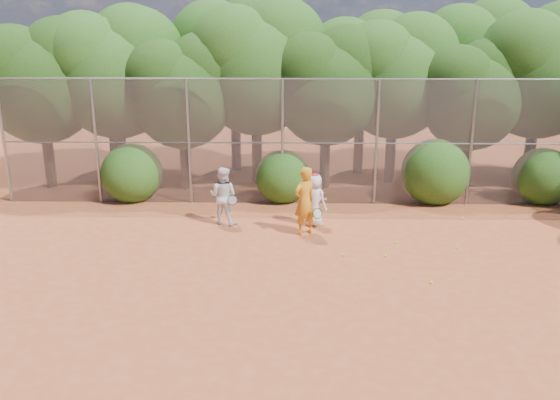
{
  "coord_description": "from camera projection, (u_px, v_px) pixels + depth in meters",
  "views": [
    {
      "loc": [
        -0.7,
        -11.23,
        5.01
      ],
      "look_at": [
        -1.0,
        2.5,
        1.1
      ],
      "focal_mm": 35.0,
      "sensor_mm": 36.0,
      "label": 1
    }
  ],
  "objects": [
    {
      "name": "fence_back",
      "position": [
        310.0,
        141.0,
        17.36
      ],
      "size": [
        20.05,
        0.09,
        4.03
      ],
      "color": "gray",
      "rests_on": "ground"
    },
    {
      "name": "player_teen",
      "position": [
        314.0,
        200.0,
        15.52
      ],
      "size": [
        0.88,
        0.82,
        1.54
      ],
      "rotation": [
        0.0,
        0.0,
        2.53
      ],
      "color": "white",
      "rests_on": "ground"
    },
    {
      "name": "tree_3",
      "position": [
        258.0,
        63.0,
        19.49
      ],
      "size": [
        4.89,
        4.26,
        6.7
      ],
      "color": "black",
      "rests_on": "ground"
    },
    {
      "name": "tree_7",
      "position": [
        542.0,
        67.0,
        19.12
      ],
      "size": [
        4.77,
        4.14,
        6.53
      ],
      "color": "black",
      "rests_on": "ground"
    },
    {
      "name": "bush_0",
      "position": [
        132.0,
        171.0,
        18.06
      ],
      "size": [
        2.0,
        2.0,
        2.0
      ],
      "primitive_type": "sphere",
      "color": "#214B12",
      "rests_on": "ground"
    },
    {
      "name": "ball_3",
      "position": [
        457.0,
        248.0,
        13.89
      ],
      "size": [
        0.07,
        0.07,
        0.07
      ],
      "primitive_type": "sphere",
      "color": "#C0E529",
      "rests_on": "ground"
    },
    {
      "name": "bush_3",
      "position": [
        543.0,
        174.0,
        17.79
      ],
      "size": [
        1.9,
        1.9,
        1.9
      ],
      "primitive_type": "sphere",
      "color": "#214B12",
      "rests_on": "ground"
    },
    {
      "name": "ground",
      "position": [
        322.0,
        278.0,
        12.15
      ],
      "size": [
        80.0,
        80.0,
        0.0
      ],
      "primitive_type": "plane",
      "color": "#A44825",
      "rests_on": "ground"
    },
    {
      "name": "ball_4",
      "position": [
        343.0,
        255.0,
        13.4
      ],
      "size": [
        0.07,
        0.07,
        0.07
      ],
      "primitive_type": "sphere",
      "color": "#C0E529",
      "rests_on": "ground"
    },
    {
      "name": "tree_10",
      "position": [
        236.0,
        55.0,
        21.57
      ],
      "size": [
        5.15,
        4.48,
        7.06
      ],
      "color": "black",
      "rests_on": "ground"
    },
    {
      "name": "tree_6",
      "position": [
        473.0,
        91.0,
        18.81
      ],
      "size": [
        3.86,
        3.36,
        5.29
      ],
      "color": "black",
      "rests_on": "ground"
    },
    {
      "name": "ball_2",
      "position": [
        431.0,
        282.0,
        11.86
      ],
      "size": [
        0.07,
        0.07,
        0.07
      ],
      "primitive_type": "sphere",
      "color": "#C0E529",
      "rests_on": "ground"
    },
    {
      "name": "ball_1",
      "position": [
        396.0,
        242.0,
        14.27
      ],
      "size": [
        0.07,
        0.07,
        0.07
      ],
      "primitive_type": "sphere",
      "color": "#C0E529",
      "rests_on": "ground"
    },
    {
      "name": "tree_2",
      "position": [
        183.0,
        88.0,
        18.8
      ],
      "size": [
        3.99,
        3.47,
        5.47
      ],
      "color": "black",
      "rests_on": "ground"
    },
    {
      "name": "player_white",
      "position": [
        223.0,
        196.0,
        15.65
      ],
      "size": [
        0.96,
        0.84,
        1.68
      ],
      "rotation": [
        0.0,
        0.0,
        2.85
      ],
      "color": "white",
      "rests_on": "ground"
    },
    {
      "name": "ball_5",
      "position": [
        463.0,
        218.0,
        16.23
      ],
      "size": [
        0.07,
        0.07,
        0.07
      ],
      "primitive_type": "sphere",
      "color": "#C0E529",
      "rests_on": "ground"
    },
    {
      "name": "bush_2",
      "position": [
        435.0,
        169.0,
        17.82
      ],
      "size": [
        2.2,
        2.2,
        2.2
      ],
      "primitive_type": "sphere",
      "color": "#214B12",
      "rests_on": "ground"
    },
    {
      "name": "tree_9",
      "position": [
        109.0,
        63.0,
        21.55
      ],
      "size": [
        4.83,
        4.2,
        6.62
      ],
      "color": "black",
      "rests_on": "ground"
    },
    {
      "name": "tree_1",
      "position": [
        117.0,
        70.0,
        19.37
      ],
      "size": [
        4.64,
        4.03,
        6.35
      ],
      "color": "black",
      "rests_on": "ground"
    },
    {
      "name": "tree_5",
      "position": [
        396.0,
        73.0,
        19.67
      ],
      "size": [
        4.51,
        3.92,
        6.17
      ],
      "color": "black",
      "rests_on": "ground"
    },
    {
      "name": "bush_1",
      "position": [
        283.0,
        174.0,
        17.98
      ],
      "size": [
        1.8,
        1.8,
        1.8
      ],
      "primitive_type": "sphere",
      "color": "#214B12",
      "rests_on": "ground"
    },
    {
      "name": "tree_0",
      "position": [
        42.0,
        77.0,
        19.0
      ],
      "size": [
        4.38,
        3.81,
        6.0
      ],
      "color": "black",
      "rests_on": "ground"
    },
    {
      "name": "tree_12",
      "position": [
        476.0,
        58.0,
        21.59
      ],
      "size": [
        5.02,
        4.37,
        6.88
      ],
      "color": "black",
      "rests_on": "ground"
    },
    {
      "name": "player_yellow",
      "position": [
        304.0,
        201.0,
        14.76
      ],
      "size": [
        0.92,
        0.77,
        1.88
      ],
      "rotation": [
        0.0,
        0.0,
        3.79
      ],
      "color": "orange",
      "rests_on": "ground"
    },
    {
      "name": "tree_4",
      "position": [
        328.0,
        82.0,
        19.03
      ],
      "size": [
        4.19,
        3.64,
        5.73
      ],
      "color": "black",
      "rests_on": "ground"
    },
    {
      "name": "tree_11",
      "position": [
        363.0,
        68.0,
        21.2
      ],
      "size": [
        4.64,
        4.03,
        6.35
      ],
      "color": "black",
      "rests_on": "ground"
    },
    {
      "name": "ball_0",
      "position": [
        385.0,
        256.0,
        13.37
      ],
      "size": [
        0.07,
        0.07,
        0.07
      ],
      "primitive_type": "sphere",
      "color": "#C0E529",
      "rests_on": "ground"
    }
  ]
}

